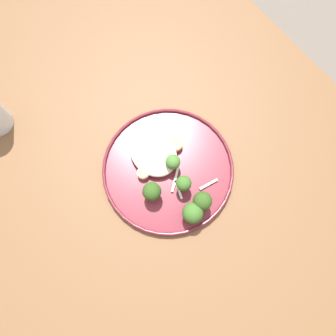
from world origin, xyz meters
The scene contains 19 objects.
ground centered at (0.00, 0.00, 0.00)m, with size 6.00×6.00×0.00m, color #665B51.
wooden_dining_table centered at (0.00, 0.00, 0.66)m, with size 1.40×1.00×0.74m.
dinner_plate centered at (-0.02, 0.04, 0.75)m, with size 0.29×0.29×0.02m.
noodle_bed centered at (-0.07, 0.04, 0.76)m, with size 0.12×0.10×0.03m.
seared_scallop_half_hidden centered at (-0.05, 0.09, 0.76)m, with size 0.03×0.03×0.01m.
seared_scallop_tiny_bay centered at (-0.04, 0.05, 0.76)m, with size 0.03×0.03×0.01m.
seared_scallop_front_small centered at (-0.05, 0.06, 0.76)m, with size 0.03×0.03×0.02m.
seared_scallop_on_noodles centered at (-0.10, 0.06, 0.76)m, with size 0.03×0.03×0.02m.
seared_scallop_large_seared centered at (-0.07, 0.04, 0.76)m, with size 0.02×0.02×0.02m.
seared_scallop_rear_pale centered at (-0.04, -0.01, 0.76)m, with size 0.03×0.03×0.01m.
seared_scallop_right_edge centered at (-0.06, 0.02, 0.76)m, with size 0.03×0.03×0.01m.
broccoli_floret_left_leaning centered at (0.09, 0.02, 0.78)m, with size 0.04×0.04×0.06m.
broccoli_floret_right_tilted centered at (0.03, 0.04, 0.78)m, with size 0.03×0.03×0.05m.
broccoli_floret_front_edge centered at (0.01, -0.02, 0.79)m, with size 0.04×0.04×0.06m.
broccoli_floret_small_sprig centered at (-0.02, 0.05, 0.78)m, with size 0.03×0.03×0.05m.
broccoli_floret_beside_noodles centered at (0.08, 0.05, 0.79)m, with size 0.04×0.04×0.06m.
onion_sliver_long_sliver centered at (0.01, 0.04, 0.75)m, with size 0.06×0.01×0.00m, color silver.
onion_sliver_pale_crescent centered at (0.03, 0.03, 0.75)m, with size 0.04×0.01×0.00m, color silver.
onion_sliver_short_strip centered at (0.06, 0.09, 0.75)m, with size 0.04×0.01×0.00m, color silver.
Camera 1 is at (0.13, -0.07, 1.42)m, focal length 33.73 mm.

